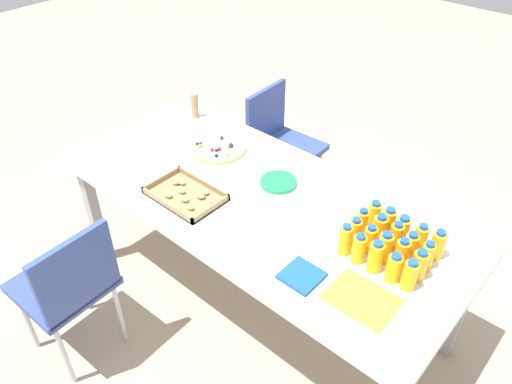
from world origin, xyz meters
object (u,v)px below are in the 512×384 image
juice_bottle_2 (402,230)px  juice_bottle_19 (345,240)px  cardboard_tube (195,106)px  chair_near_right (280,139)px  juice_bottle_4 (374,215)px  juice_bottle_18 (359,249)px  juice_bottle_0 (438,245)px  plate_stack (278,182)px  juice_bottle_13 (370,240)px  juice_bottle_16 (394,268)px  juice_bottle_10 (419,265)px  napkin_stack (302,276)px  juice_bottle_7 (396,237)px  juice_bottle_12 (385,248)px  juice_bottle_11 (402,254)px  juice_bottle_15 (410,275)px  snack_tray (186,194)px  juice_bottle_14 (355,232)px  juice_bottle_3 (388,222)px  paper_folder (362,299)px  juice_bottle_5 (427,256)px  chair_far_right (69,284)px  juice_bottle_8 (379,229)px  juice_bottle_9 (362,223)px  party_table (259,206)px  juice_bottle_17 (375,257)px  juice_bottle_6 (410,247)px  juice_bottle_1 (421,238)px  fruit_pizza (218,148)px

juice_bottle_2 → juice_bottle_19: (0.14, 0.22, 0.01)m
cardboard_tube → chair_near_right: bearing=-122.1°
juice_bottle_4 → juice_bottle_18: (-0.07, 0.23, 0.00)m
juice_bottle_0 → plate_stack: juice_bottle_0 is taller
juice_bottle_13 → juice_bottle_16: size_ratio=1.02×
juice_bottle_10 → napkin_stack: (0.34, 0.30, -0.06)m
chair_near_right → juice_bottle_7: size_ratio=5.63×
juice_bottle_12 → juice_bottle_19: (0.14, 0.07, 0.00)m
juice_bottle_11 → juice_bottle_15: (-0.08, 0.08, -0.00)m
juice_bottle_19 → snack_tray: bearing=13.0°
juice_bottle_14 → juice_bottle_15: bearing=165.5°
juice_bottle_3 → paper_folder: juice_bottle_3 is taller
juice_bottle_5 → juice_bottle_4: bearing=-15.7°
juice_bottle_5 → cardboard_tube: bearing=-8.4°
juice_bottle_2 → napkin_stack: 0.49m
juice_bottle_19 → plate_stack: (0.51, -0.19, -0.06)m
juice_bottle_2 → juice_bottle_19: juice_bottle_19 is taller
juice_bottle_18 → chair_far_right: bearing=37.0°
juice_bottle_13 → juice_bottle_15: (-0.22, 0.07, 0.00)m
juice_bottle_8 → juice_bottle_9: size_ratio=1.05×
juice_bottle_15 → juice_bottle_16: (0.07, 0.00, -0.00)m
juice_bottle_18 → paper_folder: juice_bottle_18 is taller
juice_bottle_3 → snack_tray: (0.85, 0.40, -0.05)m
chair_near_right → chair_far_right: (-0.07, 1.62, 0.00)m
party_table → juice_bottle_17: size_ratio=13.76×
juice_bottle_16 → juice_bottle_9: bearing=-32.0°
juice_bottle_0 → juice_bottle_19: juice_bottle_19 is taller
juice_bottle_11 → juice_bottle_2: bearing=-62.6°
juice_bottle_6 → plate_stack: size_ratio=0.75×
juice_bottle_5 → juice_bottle_11: (0.08, 0.07, 0.01)m
juice_bottle_1 → juice_bottle_19: 0.32m
juice_bottle_0 → juice_bottle_10: same height
juice_bottle_2 → juice_bottle_19: size_ratio=0.90×
plate_stack → juice_bottle_9: bearing=174.6°
chair_far_right → juice_bottle_19: size_ratio=5.55×
paper_folder → juice_bottle_19: bearing=-40.6°
juice_bottle_7 → juice_bottle_15: juice_bottle_7 is taller
juice_bottle_11 → juice_bottle_15: juice_bottle_11 is taller
juice_bottle_7 → juice_bottle_19: bearing=45.6°
juice_bottle_16 → juice_bottle_8: bearing=-45.2°
juice_bottle_0 → plate_stack: size_ratio=0.76×
party_table → snack_tray: snack_tray is taller
juice_bottle_8 → fruit_pizza: juice_bottle_8 is taller
party_table → juice_bottle_2: juice_bottle_2 is taller
juice_bottle_10 → juice_bottle_15: 0.07m
juice_bottle_6 → snack_tray: 1.05m
juice_bottle_4 → juice_bottle_10: juice_bottle_10 is taller
juice_bottle_14 → juice_bottle_8: bearing=-134.8°
juice_bottle_9 → juice_bottle_7: bearing=-177.2°
juice_bottle_15 → paper_folder: (0.10, 0.17, -0.06)m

